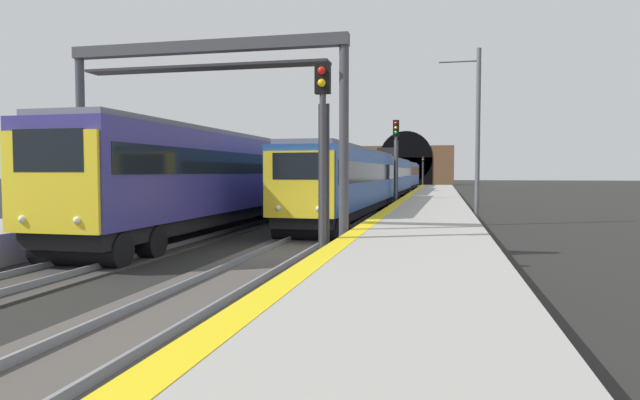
{
  "coord_description": "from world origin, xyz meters",
  "views": [
    {
      "loc": [
        -16.12,
        -4.73,
        2.58
      ],
      "look_at": [
        9.06,
        0.9,
        1.25
      ],
      "focal_mm": 30.71,
      "sensor_mm": 36.0,
      "label": 1
    }
  ],
  "objects_px": {
    "railway_signal_near": "(323,152)",
    "catenary_mast_near": "(477,135)",
    "overhead_signal_gantry": "(205,92)",
    "train_main_approaching": "(387,176)",
    "train_adjacent_platform": "(319,174)",
    "railway_signal_mid": "(396,157)",
    "railway_signal_far": "(423,170)"
  },
  "relations": [
    {
      "from": "railway_signal_near",
      "to": "catenary_mast_near",
      "type": "height_order",
      "value": "catenary_mast_near"
    },
    {
      "from": "railway_signal_near",
      "to": "overhead_signal_gantry",
      "type": "height_order",
      "value": "overhead_signal_gantry"
    },
    {
      "from": "railway_signal_near",
      "to": "overhead_signal_gantry",
      "type": "bearing_deg",
      "value": -117.86
    },
    {
      "from": "train_adjacent_platform",
      "to": "railway_signal_mid",
      "type": "distance_m",
      "value": 9.28
    },
    {
      "from": "railway_signal_mid",
      "to": "overhead_signal_gantry",
      "type": "bearing_deg",
      "value": -11.85
    },
    {
      "from": "railway_signal_mid",
      "to": "railway_signal_far",
      "type": "relative_size",
      "value": 1.18
    },
    {
      "from": "railway_signal_near",
      "to": "railway_signal_far",
      "type": "height_order",
      "value": "railway_signal_near"
    },
    {
      "from": "railway_signal_far",
      "to": "railway_signal_mid",
      "type": "bearing_deg",
      "value": 0.0
    },
    {
      "from": "railway_signal_mid",
      "to": "catenary_mast_near",
      "type": "height_order",
      "value": "catenary_mast_near"
    },
    {
      "from": "train_adjacent_platform",
      "to": "railway_signal_near",
      "type": "height_order",
      "value": "railway_signal_near"
    },
    {
      "from": "overhead_signal_gantry",
      "to": "catenary_mast_near",
      "type": "height_order",
      "value": "catenary_mast_near"
    },
    {
      "from": "railway_signal_mid",
      "to": "railway_signal_far",
      "type": "distance_m",
      "value": 50.68
    },
    {
      "from": "railway_signal_near",
      "to": "railway_signal_mid",
      "type": "height_order",
      "value": "railway_signal_mid"
    },
    {
      "from": "railway_signal_mid",
      "to": "overhead_signal_gantry",
      "type": "distance_m",
      "value": 20.32
    },
    {
      "from": "train_main_approaching",
      "to": "catenary_mast_near",
      "type": "bearing_deg",
      "value": 18.4
    },
    {
      "from": "railway_signal_far",
      "to": "catenary_mast_near",
      "type": "relative_size",
      "value": 0.59
    },
    {
      "from": "railway_signal_near",
      "to": "railway_signal_far",
      "type": "distance_m",
      "value": 72.71
    },
    {
      "from": "railway_signal_far",
      "to": "catenary_mast_near",
      "type": "bearing_deg",
      "value": 4.43
    },
    {
      "from": "railway_signal_far",
      "to": "catenary_mast_near",
      "type": "height_order",
      "value": "catenary_mast_near"
    },
    {
      "from": "train_main_approaching",
      "to": "train_adjacent_platform",
      "type": "bearing_deg",
      "value": -35.75
    },
    {
      "from": "train_main_approaching",
      "to": "railway_signal_mid",
      "type": "xyz_separation_m",
      "value": [
        -12.73,
        -1.81,
        1.36
      ]
    },
    {
      "from": "train_main_approaching",
      "to": "railway_signal_far",
      "type": "relative_size",
      "value": 11.86
    },
    {
      "from": "train_adjacent_platform",
      "to": "overhead_signal_gantry",
      "type": "distance_m",
      "value": 26.58
    },
    {
      "from": "railway_signal_far",
      "to": "overhead_signal_gantry",
      "type": "height_order",
      "value": "overhead_signal_gantry"
    },
    {
      "from": "railway_signal_near",
      "to": "railway_signal_mid",
      "type": "bearing_deg",
      "value": -180.0
    },
    {
      "from": "railway_signal_far",
      "to": "railway_signal_near",
      "type": "bearing_deg",
      "value": 0.0
    },
    {
      "from": "railway_signal_far",
      "to": "overhead_signal_gantry",
      "type": "relative_size",
      "value": 0.56
    },
    {
      "from": "train_adjacent_platform",
      "to": "overhead_signal_gantry",
      "type": "height_order",
      "value": "overhead_signal_gantry"
    },
    {
      "from": "train_adjacent_platform",
      "to": "railway_signal_near",
      "type": "relative_size",
      "value": 11.49
    },
    {
      "from": "train_main_approaching",
      "to": "train_adjacent_platform",
      "type": "xyz_separation_m",
      "value": [
        -6.22,
        4.7,
        0.24
      ]
    },
    {
      "from": "train_main_approaching",
      "to": "train_adjacent_platform",
      "type": "relative_size",
      "value": 0.98
    },
    {
      "from": "railway_signal_near",
      "to": "catenary_mast_near",
      "type": "xyz_separation_m",
      "value": [
        14.07,
        -4.55,
        1.27
      ]
    }
  ]
}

